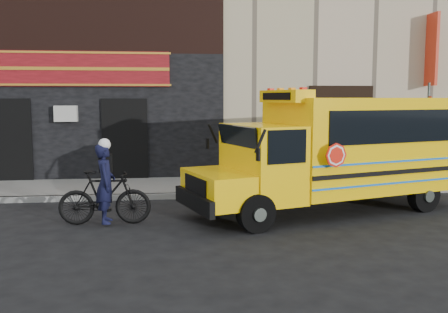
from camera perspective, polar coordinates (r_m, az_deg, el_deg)
ground at (r=11.39m, az=3.13°, el=-7.23°), size 120.00×120.00×0.00m
curb at (r=13.89m, az=1.29°, el=-4.36°), size 40.00×0.20×0.15m
sidewalk at (r=15.35m, az=0.51°, el=-3.29°), size 40.00×3.00×0.15m
building at (r=21.69m, az=-1.80°, el=15.70°), size 20.00×10.70×12.00m
school_bus at (r=12.41m, az=13.26°, el=0.83°), size 7.22×4.11×2.92m
sign_pole at (r=16.19m, az=22.20°, el=2.74°), size 0.08×0.28×3.19m
bicycle at (r=11.16m, az=-13.47°, el=-4.58°), size 1.99×0.60×1.19m
cyclist at (r=11.06m, az=-13.38°, el=-3.26°), size 0.45×0.65×1.73m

